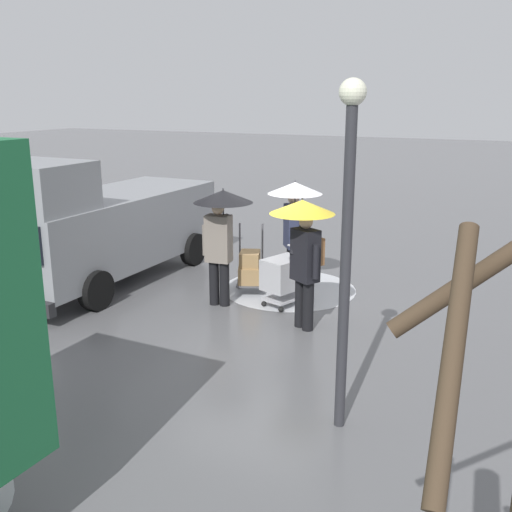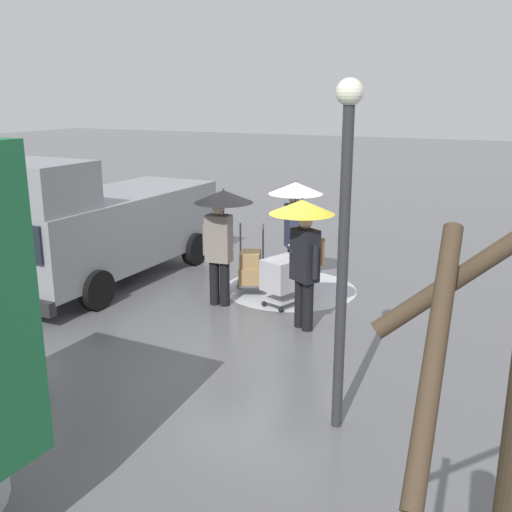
# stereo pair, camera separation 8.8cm
# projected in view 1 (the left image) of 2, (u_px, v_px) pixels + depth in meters

# --- Properties ---
(ground_plane) EXTENTS (90.00, 90.00, 0.00)m
(ground_plane) POSITION_uv_depth(u_px,v_px,m) (260.00, 306.00, 10.68)
(ground_plane) COLOR #5B5B5E
(slush_patch_under_van) EXTENTS (2.62, 2.62, 0.01)m
(slush_patch_under_van) POSITION_uv_depth(u_px,v_px,m) (289.00, 289.00, 11.64)
(slush_patch_under_van) COLOR silver
(slush_patch_under_van) RESTS_ON ground
(cargo_van_parked_right) EXTENTS (2.26, 5.37, 2.60)m
(cargo_van_parked_right) POSITION_uv_depth(u_px,v_px,m) (100.00, 225.00, 11.80)
(cargo_van_parked_right) COLOR gray
(cargo_van_parked_right) RESTS_ON ground
(shopping_cart_vendor) EXTENTS (0.79, 0.95, 1.02)m
(shopping_cart_vendor) POSITION_uv_depth(u_px,v_px,m) (284.00, 275.00, 10.59)
(shopping_cart_vendor) COLOR #B2B2B7
(shopping_cart_vendor) RESTS_ON ground
(hand_dolly_boxes) EXTENTS (0.72, 0.83, 1.32)m
(hand_dolly_boxes) POSITION_uv_depth(u_px,v_px,m) (250.00, 269.00, 11.28)
(hand_dolly_boxes) COLOR #515156
(hand_dolly_boxes) RESTS_ON ground
(pedestrian_pink_side) EXTENTS (1.04, 1.04, 2.15)m
(pedestrian_pink_side) POSITION_uv_depth(u_px,v_px,m) (294.00, 209.00, 11.28)
(pedestrian_pink_side) COLOR black
(pedestrian_pink_side) RESTS_ON ground
(pedestrian_black_side) EXTENTS (1.04, 1.04, 2.15)m
(pedestrian_black_side) POSITION_uv_depth(u_px,v_px,m) (221.00, 220.00, 10.33)
(pedestrian_black_side) COLOR black
(pedestrian_black_side) RESTS_ON ground
(pedestrian_white_side) EXTENTS (1.04, 1.04, 2.15)m
(pedestrian_white_side) POSITION_uv_depth(u_px,v_px,m) (304.00, 234.00, 9.32)
(pedestrian_white_side) COLOR black
(pedestrian_white_side) RESTS_ON ground
(street_lamp) EXTENTS (0.28, 0.28, 3.86)m
(street_lamp) POSITION_uv_depth(u_px,v_px,m) (347.00, 225.00, 6.22)
(street_lamp) COLOR #2D2D33
(street_lamp) RESTS_ON ground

